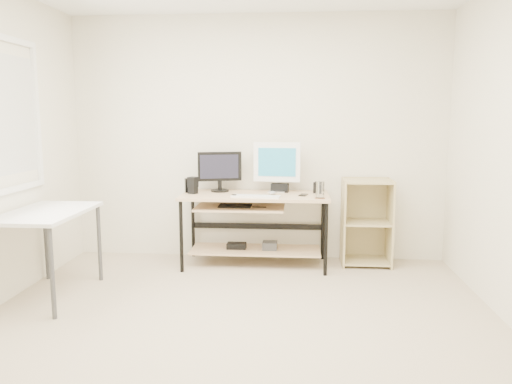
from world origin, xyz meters
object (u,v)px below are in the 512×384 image
Objects in this scene: side_table at (46,220)px; shelf_unit at (366,221)px; audio_controller at (189,185)px; desk at (253,214)px; black_monitor at (220,169)px; white_imac at (277,163)px.

shelf_unit is (2.83, 1.22, -0.22)m from side_table.
audio_controller reaches higher than side_table.
black_monitor is at bearing 157.30° from desk.
desk is at bearing 32.65° from side_table.
side_table is 1.11× the size of shelf_unit.
white_imac is (-0.93, -0.00, 0.60)m from shelf_unit.
shelf_unit reaches higher than desk.
black_monitor is (-0.36, 0.15, 0.45)m from desk.
shelf_unit and audio_controller have the same top height.
desk is 1.97m from side_table.
audio_controller is (-1.85, -0.10, 0.37)m from shelf_unit.
white_imac is at bearing -14.21° from black_monitor.
shelf_unit is at bearing 7.77° from desk.
desk is 1.19m from shelf_unit.
black_monitor reaches higher than desk.
side_table is at bearing -151.74° from black_monitor.
desk is 0.59m from white_imac.
white_imac reaches higher than shelf_unit.
white_imac reaches higher than audio_controller.
black_monitor is (1.29, 1.21, 0.32)m from side_table.
black_monitor is 0.37m from audio_controller.
white_imac is (0.60, 0.01, 0.06)m from black_monitor.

